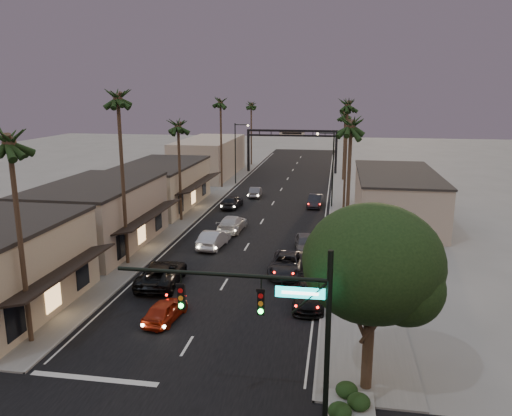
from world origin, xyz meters
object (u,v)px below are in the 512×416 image
(corner_tree, at_px, (374,268))
(oncoming_silver, at_px, (214,239))
(arch, at_px, (292,140))
(palm_la, at_px, (8,134))
(oncoming_red, at_px, (165,310))
(palm_far, at_px, (251,103))
(curbside_black, at_px, (309,294))
(streetlight_right, at_px, (331,163))
(palm_rb, at_px, (348,101))
(curbside_near, at_px, (287,264))
(traffic_signal, at_px, (279,315))
(palm_lc, at_px, (178,122))
(oncoming_pickup, at_px, (162,274))
(palm_ld, at_px, (220,99))
(palm_lb, at_px, (117,93))
(streetlight_left, at_px, (237,149))
(palm_rc, at_px, (345,112))
(palm_ra, at_px, (351,120))

(corner_tree, distance_m, oncoming_silver, 24.05)
(arch, bearing_deg, palm_la, -98.03)
(oncoming_red, height_order, oncoming_silver, oncoming_silver)
(palm_far, bearing_deg, curbside_black, -76.73)
(streetlight_right, relative_size, palm_rb, 0.63)
(curbside_black, bearing_deg, curbside_near, 107.81)
(traffic_signal, relative_size, curbside_black, 1.72)
(palm_lc, relative_size, oncoming_red, 3.12)
(palm_la, relative_size, oncoming_pickup, 2.27)
(palm_lc, bearing_deg, arch, 75.80)
(corner_tree, distance_m, palm_ld, 51.28)
(palm_rb, xyz_separation_m, palm_far, (-16.90, 34.00, -0.97))
(palm_lc, relative_size, palm_far, 0.92)
(curbside_black, bearing_deg, corner_tree, -72.35)
(corner_tree, xyz_separation_m, palm_la, (-18.08, 1.55, 5.46))
(palm_lb, height_order, palm_rb, palm_lb)
(corner_tree, distance_m, streetlight_left, 53.15)
(arch, height_order, palm_rb, palm_rb)
(palm_ld, bearing_deg, streetlight_left, 60.75)
(streetlight_right, distance_m, curbside_near, 23.58)
(palm_far, relative_size, oncoming_silver, 2.78)
(oncoming_pickup, distance_m, curbside_black, 10.76)
(palm_rb, bearing_deg, palm_la, -116.17)
(palm_la, bearing_deg, palm_lb, 90.00)
(palm_rc, bearing_deg, palm_lb, -112.27)
(palm_rc, bearing_deg, curbside_black, -92.89)
(palm_ra, relative_size, oncoming_red, 3.38)
(streetlight_left, xyz_separation_m, curbside_black, (13.12, -41.47, -4.61))
(palm_la, bearing_deg, curbside_black, 26.96)
(palm_ra, xyz_separation_m, palm_rb, (0.00, 20.00, 0.97))
(corner_tree, height_order, oncoming_red, corner_tree)
(palm_lb, relative_size, palm_ra, 1.15)
(arch, distance_m, palm_ld, 18.61)
(arch, distance_m, oncoming_silver, 42.93)
(palm_ra, distance_m, palm_rb, 20.02)
(traffic_signal, bearing_deg, curbside_black, 87.66)
(palm_rc, bearing_deg, palm_rb, -90.00)
(palm_far, distance_m, oncoming_pickup, 60.75)
(arch, xyz_separation_m, oncoming_pickup, (-4.40, -51.68, -4.73))
(streetlight_left, distance_m, oncoming_silver, 31.17)
(palm_ra, height_order, palm_far, same)
(streetlight_left, relative_size, palm_lc, 0.74)
(traffic_signal, distance_m, palm_far, 75.58)
(curbside_near, relative_size, curbside_black, 1.07)
(corner_tree, relative_size, palm_lb, 0.58)
(palm_rb, height_order, curbside_near, palm_rb)
(corner_tree, xyz_separation_m, palm_ra, (-0.88, 16.55, 5.46))
(corner_tree, relative_size, palm_la, 0.67)
(streetlight_left, bearing_deg, oncoming_red, -84.05)
(palm_lc, distance_m, palm_ra, 20.99)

